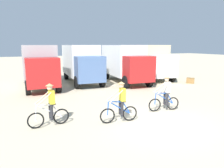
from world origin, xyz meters
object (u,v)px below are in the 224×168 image
(cyclist_cowboy_hat, at_px, (120,103))
(supply_crate, at_px, (190,81))
(box_truck_white_box, at_px, (81,62))
(box_truck_avon_van, at_px, (125,62))
(cyclist_near_camera, at_px, (165,95))
(cyclist_orange_shirt, at_px, (50,107))
(box_truck_tan_camper, at_px, (149,60))
(box_truck_grey_hauler, at_px, (39,64))

(cyclist_cowboy_hat, relative_size, supply_crate, 2.78)
(box_truck_white_box, distance_m, box_truck_avon_van, 3.92)
(box_truck_white_box, bearing_deg, box_truck_avon_van, -21.40)
(box_truck_avon_van, distance_m, cyclist_near_camera, 8.81)
(box_truck_avon_van, bearing_deg, cyclist_orange_shirt, -133.23)
(box_truck_white_box, bearing_deg, cyclist_cowboy_hat, -96.76)
(supply_crate, bearing_deg, box_truck_tan_camper, 113.28)
(box_truck_white_box, relative_size, box_truck_avon_van, 0.99)
(cyclist_orange_shirt, bearing_deg, box_truck_grey_hauler, 87.19)
(cyclist_near_camera, distance_m, supply_crate, 9.03)
(box_truck_avon_van, distance_m, cyclist_orange_shirt, 11.40)
(box_truck_grey_hauler, xyz_separation_m, box_truck_white_box, (3.68, 0.61, 0.00))
(box_truck_grey_hauler, xyz_separation_m, box_truck_avon_van, (7.33, -0.82, 0.00))
(box_truck_tan_camper, bearing_deg, box_truck_white_box, 177.19)
(cyclist_near_camera, height_order, supply_crate, cyclist_near_camera)
(box_truck_avon_van, bearing_deg, box_truck_tan_camper, 18.20)
(box_truck_grey_hauler, xyz_separation_m, cyclist_orange_shirt, (-0.45, -9.10, -1.03))
(box_truck_white_box, distance_m, cyclist_cowboy_hat, 10.60)
(cyclist_near_camera, bearing_deg, cyclist_cowboy_hat, -169.25)
(box_truck_avon_van, bearing_deg, cyclist_cowboy_hat, -118.41)
(cyclist_orange_shirt, bearing_deg, box_truck_white_box, 66.98)
(box_truck_grey_hauler, height_order, supply_crate, box_truck_grey_hauler)
(box_truck_grey_hauler, distance_m, cyclist_near_camera, 10.77)
(box_truck_avon_van, xyz_separation_m, cyclist_cowboy_hat, (-4.90, -9.05, -1.03))
(cyclist_near_camera, bearing_deg, box_truck_tan_camper, 60.82)
(box_truck_grey_hauler, distance_m, cyclist_cowboy_hat, 10.22)
(box_truck_grey_hauler, bearing_deg, cyclist_near_camera, -60.46)
(cyclist_near_camera, relative_size, supply_crate, 2.78)
(supply_crate, bearing_deg, cyclist_near_camera, -142.07)
(box_truck_grey_hauler, height_order, box_truck_white_box, same)
(box_truck_avon_van, xyz_separation_m, supply_crate, (5.06, -2.97, -1.64))
(box_truck_avon_van, relative_size, cyclist_near_camera, 3.79)
(box_truck_white_box, relative_size, supply_crate, 10.45)
(box_truck_grey_hauler, height_order, box_truck_avon_van, same)
(box_truck_avon_van, height_order, cyclist_near_camera, box_truck_avon_van)
(box_truck_white_box, xyz_separation_m, box_truck_tan_camper, (6.97, -0.34, 0.00))
(box_truck_tan_camper, bearing_deg, cyclist_orange_shirt, -139.83)
(cyclist_cowboy_hat, relative_size, cyclist_near_camera, 1.00)
(box_truck_white_box, bearing_deg, cyclist_orange_shirt, -113.02)
(box_truck_grey_hauler, xyz_separation_m, cyclist_cowboy_hat, (2.44, -9.87, -1.03))
(box_truck_tan_camper, xyz_separation_m, cyclist_near_camera, (-5.36, -9.60, -1.03))
(box_truck_white_box, relative_size, cyclist_orange_shirt, 3.76)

